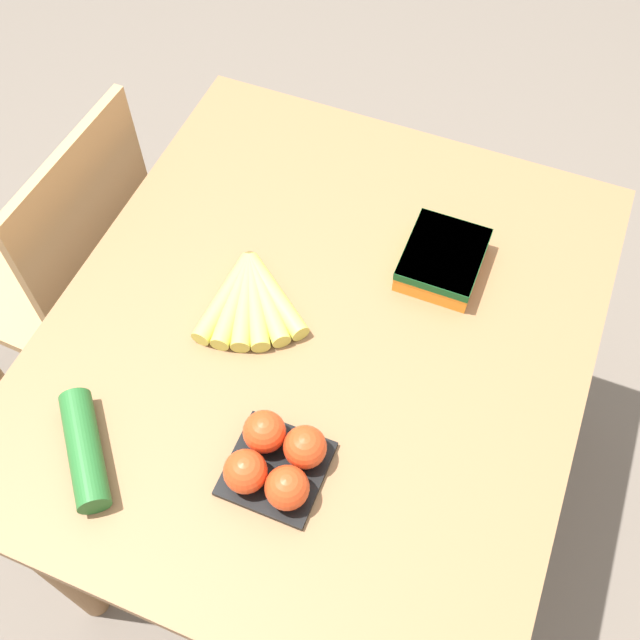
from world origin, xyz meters
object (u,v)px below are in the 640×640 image
Objects in this scene: chair at (69,271)px; tomato_pack at (275,461)px; cucumber_near at (84,449)px; banana_bunch at (250,299)px; carrot_bag at (443,258)px.

chair reaches higher than tomato_pack.
cucumber_near is (-0.09, 0.28, -0.01)m from tomato_pack.
chair is 0.63m from banana_bunch.
carrot_bag is (0.20, -0.28, 0.01)m from banana_bunch.
tomato_pack is 0.82× the size of cucumber_near.
tomato_pack is at bearing 64.71° from chair.
banana_bunch is 1.13× the size of cucumber_near.
chair reaches higher than banana_bunch.
carrot_bag is at bearing -36.05° from cucumber_near.
carrot_bag is at bearing -55.14° from banana_bunch.
carrot_bag is (0.46, -0.12, -0.01)m from tomato_pack.
banana_bunch is at bearing 124.86° from carrot_bag.
chair is at bearing 42.98° from cucumber_near.
chair is at bearing 78.79° from banana_bunch.
chair is at bearing 62.31° from tomato_pack.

